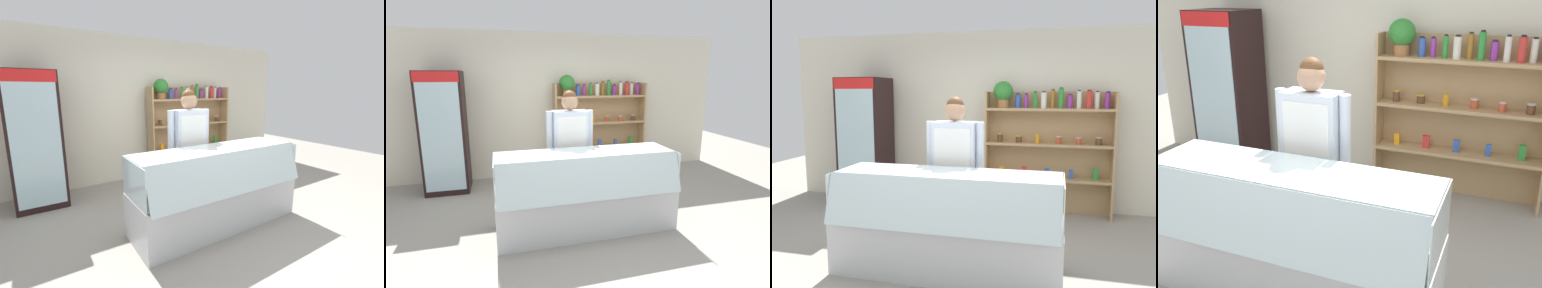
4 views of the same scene
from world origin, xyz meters
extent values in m
plane|color=gray|center=(0.00, 0.00, 0.00)|extent=(12.00, 12.00, 0.00)
cube|color=silver|center=(0.00, 2.29, 1.35)|extent=(6.80, 0.10, 2.70)
cube|color=black|center=(-1.95, 1.81, 1.00)|extent=(0.69, 0.62, 2.00)
cube|color=silver|center=(-1.95, 1.49, 1.00)|extent=(0.61, 0.01, 1.80)
cube|color=red|center=(-1.95, 1.49, 1.91)|extent=(0.65, 0.01, 0.16)
cylinder|color=#3356B2|center=(-2.16, 1.56, 0.35)|extent=(0.06, 0.06, 0.20)
cylinder|color=red|center=(-2.02, 1.56, 0.36)|extent=(0.05, 0.05, 0.21)
cylinder|color=silver|center=(-1.88, 1.56, 0.33)|extent=(0.06, 0.06, 0.16)
cylinder|color=#3356B2|center=(-1.73, 1.56, 0.36)|extent=(0.07, 0.07, 0.21)
cylinder|color=#2D8C38|center=(-2.14, 1.56, 0.87)|extent=(0.07, 0.07, 0.18)
cylinder|color=#9E6623|center=(-1.95, 1.56, 0.87)|extent=(0.06, 0.06, 0.18)
cylinder|color=#3356B2|center=(-1.76, 1.56, 0.86)|extent=(0.07, 0.07, 0.15)
cylinder|color=red|center=(-2.14, 1.56, 1.41)|extent=(0.07, 0.07, 0.19)
cylinder|color=#2D8C38|center=(-1.95, 1.56, 1.40)|extent=(0.05, 0.05, 0.16)
cylinder|color=silver|center=(-1.76, 1.56, 1.42)|extent=(0.06, 0.06, 0.21)
cube|color=tan|center=(0.84, 2.12, 0.89)|extent=(1.80, 0.02, 1.79)
cube|color=tan|center=(-0.05, 1.98, 0.89)|extent=(0.03, 0.28, 1.79)
cube|color=tan|center=(0.84, 1.98, 0.54)|extent=(1.74, 0.28, 0.04)
cube|color=tan|center=(0.84, 1.98, 1.04)|extent=(1.74, 0.28, 0.04)
cube|color=tan|center=(0.84, 1.98, 1.54)|extent=(1.74, 0.28, 0.04)
cylinder|color=#996038|center=(0.18, 1.98, 1.61)|extent=(0.16, 0.16, 0.12)
sphere|color=#2D7D2D|center=(0.18, 1.98, 1.79)|extent=(0.29, 0.29, 0.29)
cylinder|color=#3356B2|center=(0.40, 2.01, 1.65)|extent=(0.08, 0.08, 0.19)
cylinder|color=black|center=(0.40, 1.98, 1.76)|extent=(0.05, 0.05, 0.02)
cylinder|color=purple|center=(0.52, 2.00, 1.65)|extent=(0.06, 0.06, 0.20)
cylinder|color=black|center=(0.52, 1.98, 1.76)|extent=(0.04, 0.04, 0.02)
cylinder|color=#2D8C38|center=(0.64, 1.98, 1.67)|extent=(0.06, 0.06, 0.22)
cylinder|color=black|center=(0.64, 1.98, 1.79)|extent=(0.04, 0.04, 0.02)
cylinder|color=silver|center=(0.76, 1.96, 1.67)|extent=(0.08, 0.08, 0.22)
cylinder|color=black|center=(0.76, 1.98, 1.78)|extent=(0.05, 0.05, 0.02)
cylinder|color=#9E6623|center=(0.89, 2.00, 1.68)|extent=(0.06, 0.06, 0.25)
cylinder|color=black|center=(0.89, 1.98, 1.82)|extent=(0.04, 0.04, 0.02)
cylinder|color=#2D8C38|center=(1.00, 1.97, 1.69)|extent=(0.07, 0.07, 0.28)
cylinder|color=black|center=(1.00, 1.98, 1.84)|extent=(0.05, 0.05, 0.02)
cylinder|color=purple|center=(1.12, 2.00, 1.65)|extent=(0.08, 0.08, 0.19)
cylinder|color=black|center=(1.12, 1.98, 1.75)|extent=(0.05, 0.05, 0.02)
cylinder|color=silver|center=(1.24, 1.96, 1.68)|extent=(0.07, 0.07, 0.24)
cylinder|color=black|center=(1.24, 1.98, 1.80)|extent=(0.04, 0.04, 0.02)
cylinder|color=red|center=(1.37, 1.97, 1.68)|extent=(0.08, 0.08, 0.24)
cylinder|color=black|center=(1.37, 1.98, 1.81)|extent=(0.05, 0.05, 0.02)
cylinder|color=silver|center=(1.48, 2.00, 1.67)|extent=(0.07, 0.07, 0.23)
cylinder|color=black|center=(1.48, 1.98, 1.79)|extent=(0.05, 0.05, 0.02)
cylinder|color=brown|center=(0.15, 1.98, 1.11)|extent=(0.08, 0.08, 0.11)
cylinder|color=gold|center=(0.15, 1.98, 1.17)|extent=(0.08, 0.08, 0.01)
cylinder|color=brown|center=(0.42, 2.00, 1.10)|extent=(0.09, 0.09, 0.09)
cylinder|color=gold|center=(0.42, 1.98, 1.15)|extent=(0.09, 0.09, 0.01)
cylinder|color=orange|center=(0.69, 1.97, 1.11)|extent=(0.07, 0.07, 0.11)
cylinder|color=gold|center=(0.69, 1.98, 1.17)|extent=(0.07, 0.07, 0.01)
cylinder|color=#BF4C2D|center=(0.98, 2.00, 1.10)|extent=(0.08, 0.08, 0.09)
cylinder|color=silver|center=(0.98, 1.98, 1.15)|extent=(0.08, 0.08, 0.01)
cylinder|color=#BF4C2D|center=(1.26, 1.97, 1.10)|extent=(0.08, 0.08, 0.08)
cylinder|color=silver|center=(1.26, 1.98, 1.14)|extent=(0.08, 0.08, 0.01)
cylinder|color=brown|center=(1.52, 1.97, 1.10)|extent=(0.09, 0.09, 0.09)
cylinder|color=silver|center=(1.52, 1.98, 1.15)|extent=(0.09, 0.09, 0.01)
cube|color=orange|center=(0.17, 1.98, 0.62)|extent=(0.06, 0.04, 0.13)
cube|color=red|center=(0.51, 1.98, 0.63)|extent=(0.08, 0.04, 0.14)
cube|color=#3356B2|center=(0.84, 1.98, 0.62)|extent=(0.07, 0.04, 0.14)
cube|color=#3356B2|center=(1.17, 1.98, 0.62)|extent=(0.06, 0.04, 0.13)
cube|color=#2D8C38|center=(1.50, 1.98, 0.64)|extent=(0.07, 0.05, 0.17)
cube|color=silver|center=(-0.06, -0.07, 0.28)|extent=(2.22, 0.71, 0.55)
cube|color=white|center=(-0.06, -0.07, 0.57)|extent=(2.16, 0.65, 0.03)
cube|color=silver|center=(-0.06, -0.41, 0.78)|extent=(2.18, 0.16, 0.47)
cube|color=silver|center=(-0.06, -0.02, 1.00)|extent=(2.18, 0.55, 0.01)
cube|color=silver|center=(-1.16, -0.07, 0.78)|extent=(0.01, 0.67, 0.45)
cube|color=silver|center=(1.04, -0.07, 0.78)|extent=(0.01, 0.67, 0.45)
cube|color=beige|center=(-0.96, 0.01, 0.61)|extent=(0.16, 0.13, 0.05)
cube|color=white|center=(-0.96, -0.20, 0.61)|extent=(0.05, 0.03, 0.02)
cube|color=tan|center=(-0.66, 0.01, 0.61)|extent=(0.16, 0.11, 0.05)
cube|color=white|center=(-0.66, -0.20, 0.61)|extent=(0.05, 0.03, 0.02)
cube|color=beige|center=(-0.36, 0.01, 0.61)|extent=(0.17, 0.12, 0.05)
cube|color=white|center=(-0.36, -0.20, 0.61)|extent=(0.05, 0.03, 0.02)
cube|color=tan|center=(-0.06, 0.01, 0.61)|extent=(0.17, 0.14, 0.05)
cube|color=white|center=(-0.06, -0.20, 0.61)|extent=(0.05, 0.03, 0.02)
cube|color=beige|center=(0.24, 0.01, 0.61)|extent=(0.17, 0.15, 0.05)
cube|color=white|center=(0.24, -0.20, 0.61)|extent=(0.05, 0.03, 0.02)
cube|color=tan|center=(0.54, 0.01, 0.61)|extent=(0.17, 0.13, 0.04)
cube|color=white|center=(0.54, -0.20, 0.61)|extent=(0.05, 0.03, 0.02)
cube|color=beige|center=(0.84, 0.01, 0.61)|extent=(0.17, 0.11, 0.04)
cube|color=white|center=(0.84, -0.20, 0.61)|extent=(0.05, 0.03, 0.02)
cylinder|color=tan|center=(-0.99, -0.18, 0.65)|extent=(0.15, 0.13, 0.12)
cylinder|color=#A35B4C|center=(-0.77, -0.18, 0.65)|extent=(0.20, 0.16, 0.13)
cylinder|color=tan|center=(-0.55, -0.18, 0.64)|extent=(0.21, 0.14, 0.12)
cylinder|color=white|center=(0.50, -0.16, 0.70)|extent=(0.07, 0.07, 0.24)
cylinder|color=white|center=(0.60, -0.16, 0.68)|extent=(0.07, 0.07, 0.19)
cylinder|color=#4C4233|center=(-0.23, 0.49, 0.40)|extent=(0.13, 0.13, 0.80)
cylinder|color=#4C4233|center=(-0.03, 0.49, 0.40)|extent=(0.13, 0.13, 0.80)
cube|color=silver|center=(-0.13, 0.49, 1.13)|extent=(0.47, 0.24, 0.66)
cube|color=white|center=(-0.13, 0.36, 0.78)|extent=(0.39, 0.01, 1.23)
cylinder|color=silver|center=(-0.41, 0.49, 1.16)|extent=(0.09, 0.09, 0.59)
cylinder|color=silver|center=(0.16, 0.49, 1.16)|extent=(0.09, 0.09, 0.59)
sphere|color=tan|center=(-0.13, 0.49, 1.58)|extent=(0.23, 0.23, 0.23)
sphere|color=brown|center=(-0.13, 0.50, 1.63)|extent=(0.19, 0.19, 0.19)
camera|label=1|loc=(-2.01, -2.52, 1.72)|focal=24.00mm
camera|label=2|loc=(-1.08, -3.47, 1.93)|focal=28.00mm
camera|label=3|loc=(0.96, -3.46, 1.77)|focal=35.00mm
camera|label=4|loc=(1.38, -2.48, 2.22)|focal=40.00mm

